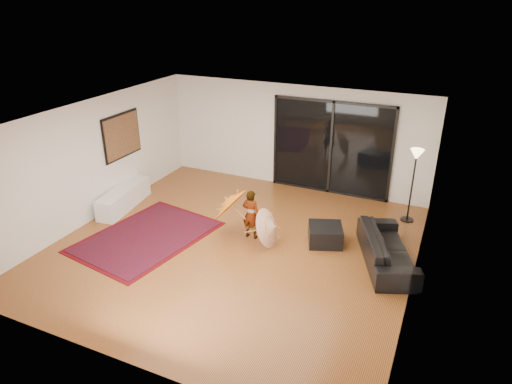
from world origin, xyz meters
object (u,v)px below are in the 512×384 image
Objects in this scene: sofa at (387,248)px; ottoman at (325,235)px; child at (251,214)px; media_console at (124,198)px.

sofa reaches higher than ottoman.
ottoman is at bearing 58.44° from sofa.
ottoman is at bearing -163.02° from child.
sofa is 2.81m from child.
ottoman is 0.63× the size of child.
media_console is at bearing -176.03° from ottoman.
media_console is 0.86× the size of sofa.
child is (3.41, -0.07, 0.29)m from media_console.
ottoman is (4.92, 0.34, -0.05)m from media_console.
media_console reaches higher than ottoman.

